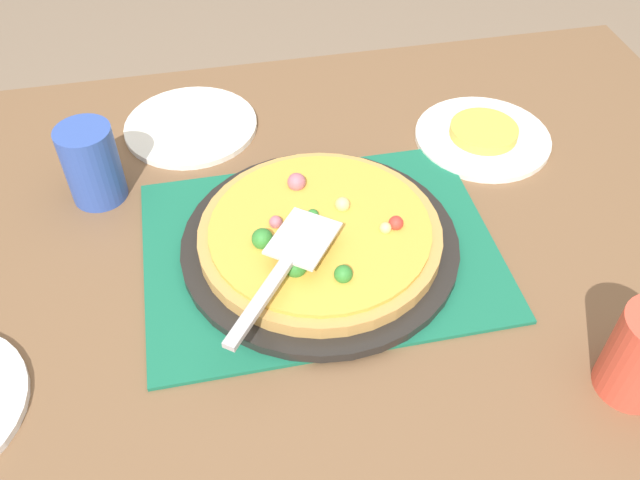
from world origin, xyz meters
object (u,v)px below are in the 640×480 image
(pizza_pan, at_px, (320,244))
(plate_side, at_px, (191,126))
(plate_far_right, at_px, (482,137))
(served_slice_right, at_px, (484,131))
(cup_near, at_px, (92,164))
(pizza_server, at_px, (286,264))
(pizza, at_px, (320,233))

(pizza_pan, distance_m, plate_side, 0.35)
(plate_far_right, xyz_separation_m, plate_side, (-0.47, 0.13, 0.00))
(served_slice_right, relative_size, cup_near, 0.92)
(cup_near, relative_size, pizza_server, 0.57)
(pizza, bearing_deg, pizza_server, -126.83)
(plate_far_right, distance_m, plate_side, 0.48)
(pizza, xyz_separation_m, cup_near, (-0.30, 0.18, 0.03))
(pizza_pan, bearing_deg, served_slice_right, 31.34)
(pizza_pan, height_order, plate_far_right, pizza_pan)
(plate_side, xyz_separation_m, served_slice_right, (0.47, -0.13, 0.01))
(pizza_pan, height_order, pizza_server, pizza_server)
(cup_near, bearing_deg, pizza_pan, -30.71)
(pizza_pan, height_order, pizza, pizza)
(pizza_pan, xyz_separation_m, pizza, (-0.00, -0.00, 0.02))
(pizza_server, bearing_deg, served_slice_right, 35.88)
(pizza, xyz_separation_m, plate_far_right, (0.31, 0.19, -0.03))
(served_slice_right, relative_size, pizza_server, 0.52)
(plate_far_right, bearing_deg, pizza_server, -144.12)
(pizza, bearing_deg, cup_near, 149.14)
(plate_side, distance_m, cup_near, 0.21)
(served_slice_right, bearing_deg, plate_side, 164.60)
(pizza_pan, bearing_deg, pizza_server, -126.99)
(pizza_pan, bearing_deg, plate_far_right, 31.34)
(plate_far_right, xyz_separation_m, pizza_server, (-0.37, -0.27, 0.07))
(plate_side, distance_m, served_slice_right, 0.48)
(pizza, distance_m, served_slice_right, 0.37)
(served_slice_right, bearing_deg, pizza_pan, -148.66)
(cup_near, bearing_deg, plate_far_right, 1.09)
(plate_far_right, relative_size, pizza_server, 1.05)
(plate_side, xyz_separation_m, cup_near, (-0.14, -0.14, 0.06))
(plate_side, height_order, served_slice_right, served_slice_right)
(cup_near, height_order, pizza_server, cup_near)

